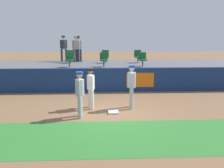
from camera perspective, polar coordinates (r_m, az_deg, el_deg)
ground_plane at (r=10.27m, az=-0.77°, el=-6.72°), size 60.00×60.00×0.00m
grass_foreground_strip at (r=8.13m, az=-0.16°, el=-11.90°), size 18.00×2.80×0.01m
first_base at (r=10.32m, az=0.28°, el=-6.39°), size 0.40×0.40×0.08m
player_fielder_home at (r=10.76m, az=-4.83°, el=-0.35°), size 0.43×0.56×1.73m
player_runner_visitor at (r=10.76m, az=4.44°, el=0.10°), size 0.40×0.52×1.87m
player_coach_visitor at (r=9.67m, az=-7.30°, el=-1.63°), size 0.35×0.50×1.78m
field_wall at (r=13.74m, az=-1.31°, el=0.94°), size 18.00×0.26×1.31m
bleacher_platform at (r=16.28m, az=-1.59°, el=2.46°), size 18.00×4.80×1.18m
seat_back_left at (r=16.91m, az=-9.43°, el=6.29°), size 0.44×0.44×0.84m
seat_back_right at (r=16.99m, az=5.86°, el=6.42°), size 0.46×0.44×0.84m
seat_front_left at (r=15.11m, az=-9.63°, el=5.62°), size 0.47×0.44×0.84m
seat_back_center at (r=16.80m, az=-1.52°, el=6.42°), size 0.47×0.44×0.84m
seat_front_right at (r=15.23m, az=6.94°, el=5.74°), size 0.45×0.44×0.84m
seat_front_center at (r=15.01m, az=-1.88°, el=5.73°), size 0.46×0.44×0.84m
spectator_hooded at (r=18.07m, az=-10.89°, el=8.34°), size 0.48×0.40×1.75m
spectator_capped at (r=17.59m, az=-8.21°, el=8.32°), size 0.49×0.35×1.74m
spectator_casual at (r=17.64m, az=-7.64°, el=8.34°), size 0.49×0.36×1.74m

